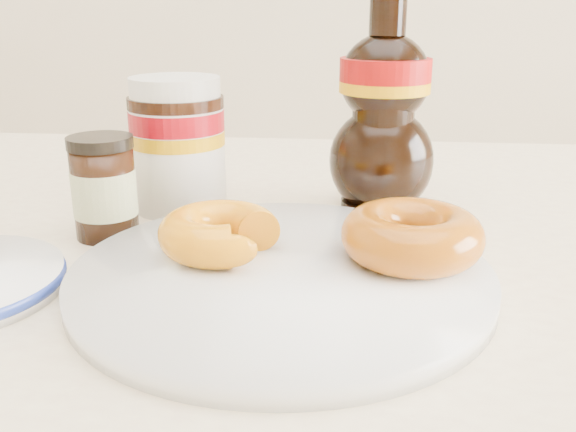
# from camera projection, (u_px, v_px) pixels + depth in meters

# --- Properties ---
(dining_table) EXTENTS (1.40, 0.90, 0.75)m
(dining_table) POSITION_uv_depth(u_px,v_px,m) (306.00, 354.00, 0.52)
(dining_table) COLOR #FFEFC2
(dining_table) RESTS_ON ground
(plate) EXTENTS (0.29, 0.29, 0.01)m
(plate) POSITION_uv_depth(u_px,v_px,m) (281.00, 275.00, 0.45)
(plate) COLOR white
(plate) RESTS_ON dining_table
(donut_bitten) EXTENTS (0.11, 0.11, 0.03)m
(donut_bitten) POSITION_uv_depth(u_px,v_px,m) (220.00, 233.00, 0.47)
(donut_bitten) COLOR orange
(donut_bitten) RESTS_ON plate
(donut_whole) EXTENTS (0.12, 0.12, 0.04)m
(donut_whole) POSITION_uv_depth(u_px,v_px,m) (412.00, 235.00, 0.45)
(donut_whole) COLOR #9F510A
(donut_whole) RESTS_ON plate
(nutella_jar) EXTENTS (0.09, 0.09, 0.12)m
(nutella_jar) POSITION_uv_depth(u_px,v_px,m) (178.00, 139.00, 0.60)
(nutella_jar) COLOR white
(nutella_jar) RESTS_ON dining_table
(syrup_bottle) EXTENTS (0.11, 0.10, 0.19)m
(syrup_bottle) POSITION_uv_depth(u_px,v_px,m) (384.00, 109.00, 0.59)
(syrup_bottle) COLOR black
(syrup_bottle) RESTS_ON dining_table
(dark_jar) EXTENTS (0.05, 0.05, 0.09)m
(dark_jar) POSITION_uv_depth(u_px,v_px,m) (104.00, 188.00, 0.53)
(dark_jar) COLOR black
(dark_jar) RESTS_ON dining_table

